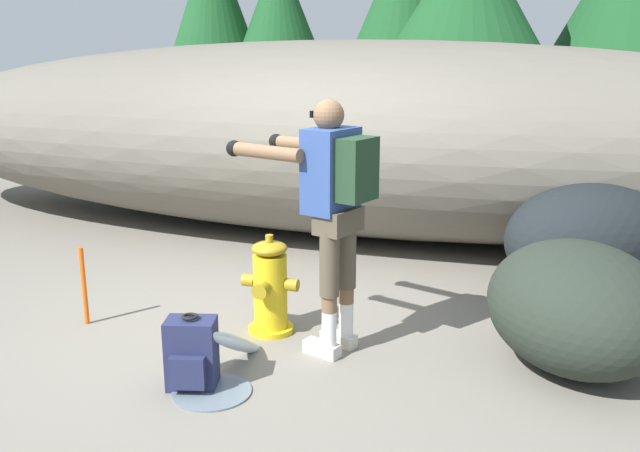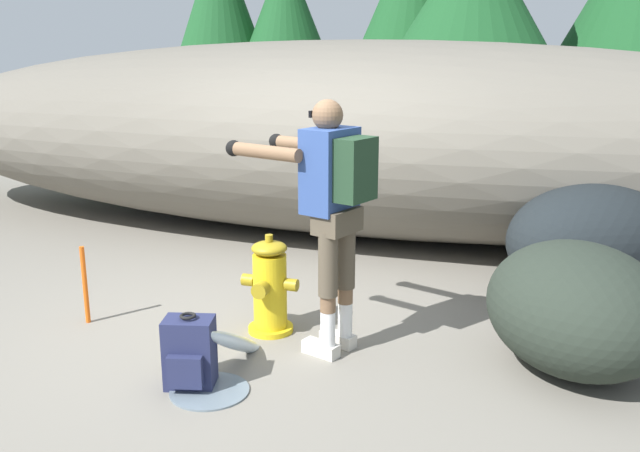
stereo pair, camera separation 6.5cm
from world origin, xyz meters
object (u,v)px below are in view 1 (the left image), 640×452
Objects in this scene: spare_backpack at (192,354)px; utility_worker at (331,195)px; fire_hydrant at (270,288)px; boulder_large at (590,239)px; boulder_mid at (577,307)px; survey_stake at (84,286)px.

utility_worker is at bearing 124.54° from spare_backpack.
boulder_large reaches higher than fire_hydrant.
boulder_mid is (-0.16, -1.52, -0.06)m from boulder_large.
survey_stake reaches higher than spare_backpack.
fire_hydrant is 1.57× the size of spare_backpack.
boulder_large is at bearing 35.11° from fire_hydrant.
spare_backpack is at bearing -155.98° from boulder_mid.
survey_stake is at bearing -174.31° from boulder_mid.
spare_backpack is at bearing -133.59° from boulder_large.
utility_worker is 2.54m from boulder_large.
spare_backpack is at bearing -27.63° from survey_stake.
boulder_mid reaches higher than survey_stake.
spare_backpack is 0.37× the size of boulder_mid.
utility_worker is at bearing -18.11° from fire_hydrant.
boulder_large is (1.74, 1.75, -0.61)m from utility_worker.
boulder_large is (2.39, 2.51, 0.26)m from spare_backpack.
utility_worker reaches higher than spare_backpack.
utility_worker is 1.33m from spare_backpack.
survey_stake is (-1.89, -0.12, -0.79)m from utility_worker.
fire_hydrant reaches higher than survey_stake.
survey_stake is (-3.47, -0.35, -0.12)m from boulder_mid.
fire_hydrant is at bearing 156.25° from spare_backpack.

